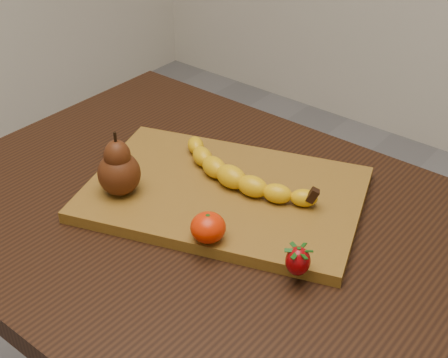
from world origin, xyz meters
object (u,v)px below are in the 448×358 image
Objects in this scene: cutting_board at (224,194)px; pear at (118,163)px; table at (219,265)px; mandarin at (208,227)px.

pear is at bearing -158.33° from cutting_board.
pear reaches higher than table.
table is at bearing 117.44° from mandarin.
table is 9.10× the size of pear.
pear reaches higher than cutting_board.
table is 0.12m from cutting_board.
pear is (-0.13, -0.11, 0.06)m from cutting_board.
cutting_board is 0.14m from mandarin.
table is at bearing 21.85° from pear.
cutting_board is at bearing 118.90° from mandarin.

